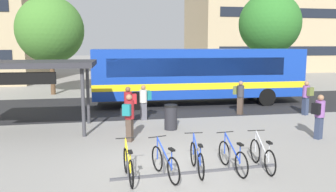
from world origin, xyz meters
TOP-DOWN VIEW (x-y plane):
  - ground at (0.00, 0.00)m, footprint 200.00×200.00m
  - bus_lane_asphalt at (0.00, 10.07)m, footprint 80.00×7.20m
  - city_bus at (3.65, 10.07)m, footprint 12.07×2.81m
  - bike_rack at (0.67, -0.28)m, footprint 4.70×0.30m
  - parked_bicycle_yellow_0 at (-1.21, -0.41)m, footprint 0.52×1.72m
  - parked_bicycle_blue_1 at (-0.25, -0.42)m, footprint 0.62×1.68m
  - parked_bicycle_blue_2 at (0.67, -0.23)m, footprint 0.52×1.72m
  - parked_bicycle_blue_3 at (1.66, -0.31)m, footprint 0.52×1.72m
  - parked_bicycle_silver_4 at (2.54, -0.31)m, footprint 0.52×1.72m
  - transit_shelter at (-5.05, 5.20)m, footprint 5.95×3.17m
  - commuter_olive_pack_0 at (7.98, 6.07)m, footprint 0.43×0.58m
  - commuter_black_pack_1 at (5.94, 2.11)m, footprint 0.60×0.50m
  - commuter_red_pack_2 at (-0.77, 5.35)m, footprint 0.52×0.34m
  - commuter_olive_pack_3 at (4.83, 6.85)m, footprint 0.59×0.58m
  - commuter_teal_pack_4 at (0.01, 6.49)m, footprint 0.57×0.42m
  - commuter_teal_pack_5 at (-0.93, 3.06)m, footprint 0.50×0.60m
  - trash_bin at (0.87, 4.51)m, footprint 0.55×0.55m
  - street_tree_0 at (11.20, 16.50)m, footprint 4.84×4.84m
  - street_tree_1 at (-5.32, 15.63)m, footprint 4.53×4.53m
  - building_right_wing at (21.42, 34.28)m, footprint 23.13×11.66m

SIDE VIEW (x-z plane):
  - ground at x=0.00m, z-range 0.00..0.00m
  - bus_lane_asphalt at x=0.00m, z-range 0.00..0.01m
  - bike_rack at x=0.67m, z-range -0.26..0.44m
  - parked_bicycle_yellow_0 at x=-1.21m, z-range -0.11..0.88m
  - parked_bicycle_blue_1 at x=-0.25m, z-range -0.11..0.88m
  - parked_bicycle_blue_2 at x=0.67m, z-range -0.11..0.88m
  - parked_bicycle_blue_3 at x=1.66m, z-range -0.11..0.88m
  - parked_bicycle_silver_4 at x=2.54m, z-range -0.11..0.88m
  - trash_bin at x=0.87m, z-range 0.00..1.03m
  - commuter_teal_pack_4 at x=0.01m, z-range 0.12..1.75m
  - commuter_black_pack_1 at x=5.94m, z-range 0.12..1.78m
  - commuter_olive_pack_3 at x=4.83m, z-range 0.13..1.81m
  - commuter_olive_pack_0 at x=7.98m, z-range 0.13..1.81m
  - commuter_red_pack_2 at x=-0.77m, z-range 0.13..1.83m
  - commuter_teal_pack_5 at x=-0.93m, z-range 0.13..1.85m
  - city_bus at x=3.65m, z-range 0.18..3.38m
  - transit_shelter at x=-5.05m, z-range 1.22..4.03m
  - street_tree_1 at x=-5.32m, z-range 1.08..7.77m
  - street_tree_0 at x=11.20m, z-range 1.32..8.85m
  - building_right_wing at x=21.42m, z-range 0.00..17.80m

